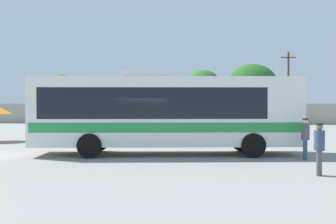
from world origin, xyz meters
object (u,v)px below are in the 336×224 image
attendant_by_bus_door (305,136)px  roadside_tree_right (252,85)px  parked_car_leftmost_maroon (76,118)px  parked_car_rightmost_silver (258,118)px  parked_car_second_red (128,118)px  roadside_tree_left (61,86)px  coach_bus_white_green (163,111)px  passenger_waiting_on_apron (319,146)px  parked_car_third_black (183,118)px  utility_pole_near (288,86)px  roadside_tree_midleft (161,84)px  roadside_tree_midright (203,85)px

attendant_by_bus_door → roadside_tree_right: bearing=87.3°
roadside_tree_right → parked_car_leftmost_maroon: bearing=-162.8°
parked_car_rightmost_silver → parked_car_second_red: bearing=-179.8°
parked_car_leftmost_maroon → roadside_tree_left: bearing=123.0°
coach_bus_white_green → attendant_by_bus_door: (5.93, -1.26, -1.00)m
parked_car_second_red → passenger_waiting_on_apron: bearing=-68.1°
passenger_waiting_on_apron → parked_car_leftmost_maroon: bearing=120.6°
parked_car_third_black → passenger_waiting_on_apron: bearing=-78.6°
passenger_waiting_on_apron → roadside_tree_right: 35.62m
utility_pole_near → roadside_tree_left: utility_pole_near is taller
attendant_by_bus_door → passenger_waiting_on_apron: bearing=-97.0°
parked_car_third_black → roadside_tree_left: 16.65m
parked_car_rightmost_silver → roadside_tree_midleft: (-11.15, 9.45, 4.07)m
parked_car_second_red → parked_car_rightmost_silver: (13.60, 0.05, 0.01)m
coach_bus_white_green → roadside_tree_left: 34.24m
coach_bus_white_green → passenger_waiting_on_apron: bearing=-42.2°
parked_car_rightmost_silver → roadside_tree_right: 7.12m
coach_bus_white_green → roadside_tree_right: (7.41, 30.42, 2.48)m
roadside_tree_midleft → roadside_tree_left: bearing=-163.9°
parked_car_leftmost_maroon → coach_bus_white_green: bearing=-64.0°
parked_car_leftmost_maroon → parked_car_second_red: bearing=-1.9°
coach_bus_white_green → utility_pole_near: size_ratio=1.44×
parked_car_leftmost_maroon → parked_car_third_black: (11.43, 0.29, 0.00)m
parked_car_leftmost_maroon → roadside_tree_midleft: size_ratio=0.68×
parked_car_second_red → parked_car_third_black: 5.78m
parked_car_third_black → coach_bus_white_green: bearing=-88.9°
roadside_tree_midleft → roadside_tree_midright: 5.43m
passenger_waiting_on_apron → roadside_tree_midright: roadside_tree_midright is taller
passenger_waiting_on_apron → parked_car_leftmost_maroon: (-17.40, 29.41, -0.19)m
roadside_tree_midright → roadside_tree_right: roadside_tree_right is taller
parked_car_second_red → roadside_tree_midright: roadside_tree_midright is taller
parked_car_leftmost_maroon → roadside_tree_right: roadside_tree_right is taller
attendant_by_bus_door → parked_car_leftmost_maroon: bearing=124.8°
parked_car_second_red → coach_bus_white_green: bearing=-75.6°
attendant_by_bus_door → roadside_tree_midleft: size_ratio=0.27×
attendant_by_bus_door → roadside_tree_right: (1.48, 31.69, 3.48)m
passenger_waiting_on_apron → roadside_tree_right: bearing=86.9°
roadside_tree_left → parked_car_leftmost_maroon: bearing=-57.0°
coach_bus_white_green → roadside_tree_midright: roadside_tree_midright is taller
roadside_tree_left → parked_car_third_black: bearing=-20.1°
parked_car_second_red → parked_car_third_black: (5.76, 0.48, -0.03)m
attendant_by_bus_door → passenger_waiting_on_apron: attendant_by_bus_door is taller
coach_bus_white_green → parked_car_rightmost_silver: bearing=73.2°
coach_bus_white_green → parked_car_rightmost_silver: coach_bus_white_green is taller
roadside_tree_right → parked_car_second_red: bearing=-155.7°
parked_car_second_red → utility_pole_near: 19.54m
utility_pole_near → roadside_tree_midright: bearing=170.1°
roadside_tree_left → roadside_tree_midleft: roadside_tree_midleft is taller
parked_car_third_black → roadside_tree_left: bearing=159.9°
attendant_by_bus_door → parked_car_leftmost_maroon: attendant_by_bus_door is taller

